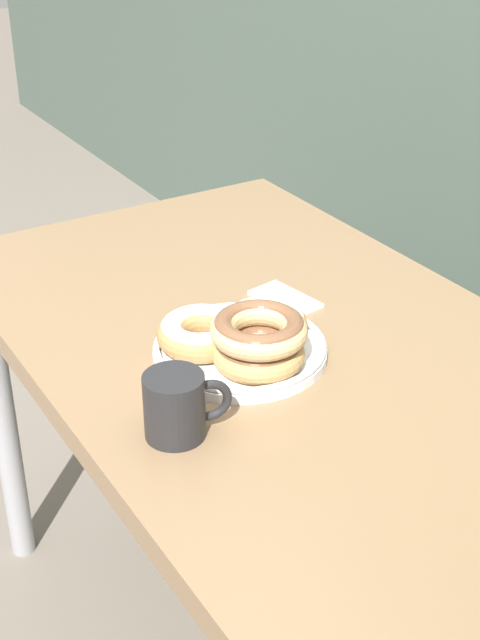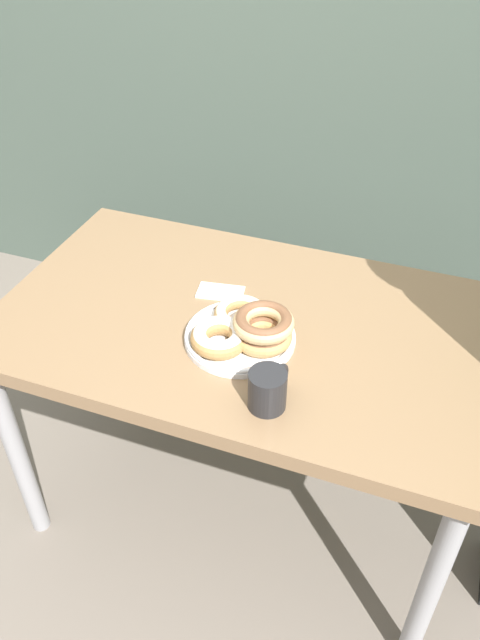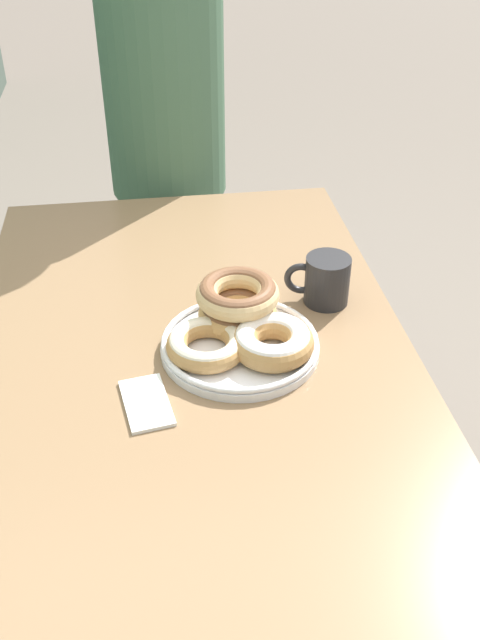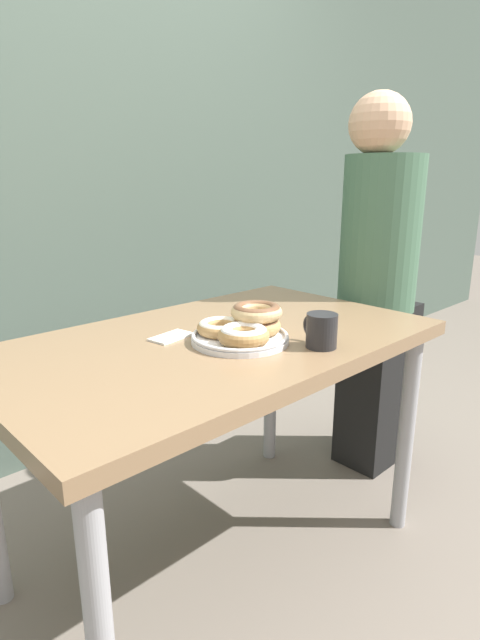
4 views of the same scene
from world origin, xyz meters
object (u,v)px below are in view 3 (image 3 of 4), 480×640
donut_plate (241,327)px  person_figure (167,161)px  dining_table (195,397)px  napkin (146,403)px  coffee_mug (325,280)px

donut_plate → person_figure: size_ratio=0.20×
donut_plate → person_figure: (0.77, 0.07, -0.03)m
donut_plate → dining_table: bearing=107.4°
napkin → person_figure: bearing=-5.2°
coffee_mug → napkin: (-0.23, 0.32, -0.04)m
donut_plate → person_figure: person_figure is taller
donut_plate → coffee_mug: bearing=-56.4°
dining_table → person_figure: (0.80, -0.01, 0.08)m
person_figure → napkin: (-0.89, 0.08, -0.00)m
napkin → dining_table: bearing=-38.5°
person_figure → napkin: person_figure is taller
coffee_mug → donut_plate: bearing=123.6°
person_figure → napkin: 0.90m
coffee_mug → dining_table: bearing=118.8°
dining_table → person_figure: size_ratio=0.85×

